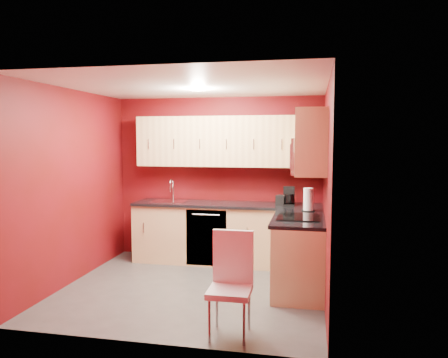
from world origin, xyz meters
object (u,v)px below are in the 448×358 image
(coffee_maker, at_px, (289,196))
(napkin_holder, at_px, (282,200))
(dining_chair, at_px, (230,285))
(sink, at_px, (170,199))
(microwave, at_px, (309,156))
(paper_towel, at_px, (308,200))

(coffee_maker, bearing_deg, napkin_holder, 176.64)
(dining_chair, bearing_deg, sink, 119.63)
(napkin_holder, bearing_deg, coffee_maker, -1.92)
(microwave, distance_m, dining_chair, 1.95)
(sink, distance_m, coffee_maker, 1.82)
(paper_towel, bearing_deg, sink, 166.85)
(microwave, relative_size, coffee_maker, 2.83)
(paper_towel, relative_size, dining_chair, 0.31)
(coffee_maker, relative_size, paper_towel, 0.88)
(sink, distance_m, paper_towel, 2.15)
(microwave, xyz_separation_m, napkin_holder, (-0.38, 0.94, -0.68))
(sink, relative_size, dining_chair, 0.53)
(microwave, xyz_separation_m, dining_chair, (-0.69, -1.40, -1.17))
(microwave, height_order, paper_towel, microwave)
(coffee_maker, bearing_deg, sink, 176.51)
(sink, relative_size, napkin_holder, 3.55)
(napkin_holder, relative_size, dining_chair, 0.15)
(sink, height_order, dining_chair, sink)
(napkin_holder, bearing_deg, sink, 177.94)
(sink, bearing_deg, coffee_maker, -2.05)
(sink, height_order, paper_towel, sink)
(paper_towel, bearing_deg, napkin_holder, 131.72)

